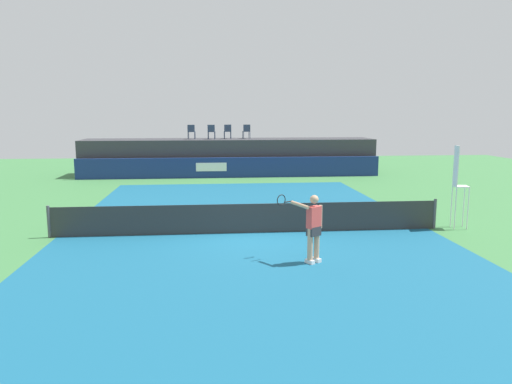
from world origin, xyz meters
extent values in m
plane|color=#3D7A42|center=(0.00, 3.00, 0.00)|extent=(48.00, 48.00, 0.00)
cube|color=#16597A|center=(0.00, 0.00, 0.00)|extent=(12.00, 22.00, 0.00)
cube|color=navy|center=(0.00, 13.50, 0.60)|extent=(18.00, 0.20, 1.20)
cube|color=white|center=(-1.15, 13.39, 0.66)|extent=(1.80, 0.02, 0.50)
cube|color=#38383D|center=(0.00, 15.30, 1.10)|extent=(18.00, 2.80, 2.20)
cylinder|color=#2D3D56|center=(-2.12, 15.54, 2.42)|extent=(0.04, 0.04, 0.44)
cylinder|color=#2D3D56|center=(-2.52, 15.57, 2.42)|extent=(0.04, 0.04, 0.44)
cylinder|color=#2D3D56|center=(-2.15, 15.14, 2.42)|extent=(0.04, 0.04, 0.44)
cylinder|color=#2D3D56|center=(-2.55, 15.17, 2.42)|extent=(0.04, 0.04, 0.44)
cube|color=#2D3D56|center=(-2.34, 15.36, 2.66)|extent=(0.47, 0.47, 0.03)
cube|color=#2D3D56|center=(-2.35, 15.15, 2.88)|extent=(0.44, 0.06, 0.42)
cylinder|color=#2D3D56|center=(-0.88, 15.39, 2.42)|extent=(0.04, 0.04, 0.44)
cylinder|color=#2D3D56|center=(-1.28, 15.43, 2.42)|extent=(0.04, 0.04, 0.44)
cylinder|color=#2D3D56|center=(-0.92, 14.99, 2.42)|extent=(0.04, 0.04, 0.44)
cylinder|color=#2D3D56|center=(-1.32, 15.03, 2.42)|extent=(0.04, 0.04, 0.44)
cube|color=#2D3D56|center=(-1.10, 15.21, 2.66)|extent=(0.48, 0.48, 0.03)
cube|color=#2D3D56|center=(-1.12, 15.00, 2.88)|extent=(0.44, 0.07, 0.42)
cylinder|color=#2D3D56|center=(0.10, 15.79, 2.42)|extent=(0.04, 0.04, 0.44)
cylinder|color=#2D3D56|center=(-0.30, 15.77, 2.42)|extent=(0.04, 0.04, 0.44)
cylinder|color=#2D3D56|center=(0.12, 15.38, 2.42)|extent=(0.04, 0.04, 0.44)
cylinder|color=#2D3D56|center=(-0.29, 15.37, 2.42)|extent=(0.04, 0.04, 0.44)
cube|color=#2D3D56|center=(-0.09, 15.58, 2.66)|extent=(0.46, 0.46, 0.03)
cube|color=#2D3D56|center=(-0.08, 15.37, 2.88)|extent=(0.44, 0.04, 0.42)
cylinder|color=#2D3D56|center=(1.27, 15.76, 2.42)|extent=(0.04, 0.04, 0.44)
cylinder|color=#2D3D56|center=(0.87, 15.73, 2.42)|extent=(0.04, 0.04, 0.44)
cylinder|color=#2D3D56|center=(1.31, 15.36, 2.42)|extent=(0.04, 0.04, 0.44)
cylinder|color=#2D3D56|center=(0.91, 15.33, 2.42)|extent=(0.04, 0.04, 0.44)
cube|color=#2D3D56|center=(1.09, 15.54, 2.66)|extent=(0.48, 0.48, 0.03)
cube|color=#2D3D56|center=(1.11, 15.34, 2.88)|extent=(0.44, 0.06, 0.42)
cylinder|color=white|center=(7.22, -0.23, 0.70)|extent=(0.04, 0.04, 1.40)
cylinder|color=white|center=(7.29, 0.17, 0.70)|extent=(0.04, 0.04, 1.40)
cylinder|color=white|center=(6.82, -0.17, 0.70)|extent=(0.04, 0.04, 1.40)
cylinder|color=white|center=(6.89, 0.23, 0.70)|extent=(0.04, 0.04, 1.40)
cube|color=white|center=(7.06, 0.00, 1.41)|extent=(0.51, 0.51, 0.03)
cube|color=white|center=(6.85, 0.03, 2.09)|extent=(0.10, 0.44, 1.33)
cube|color=#2D2D2D|center=(0.00, 0.00, 0.47)|extent=(12.40, 0.02, 0.95)
cylinder|color=#4C4C51|center=(-6.20, 0.00, 0.50)|extent=(0.10, 0.10, 1.00)
cylinder|color=#4C4C51|center=(6.20, 0.00, 0.50)|extent=(0.10, 0.10, 1.00)
cube|color=white|center=(1.50, -3.22, 0.05)|extent=(0.24, 0.28, 0.10)
cylinder|color=tan|center=(1.50, -3.22, 0.51)|extent=(0.14, 0.14, 0.82)
cube|color=white|center=(1.30, -3.35, 0.05)|extent=(0.24, 0.28, 0.10)
cylinder|color=tan|center=(1.30, -3.35, 0.51)|extent=(0.14, 0.14, 0.82)
cube|color=#333338|center=(1.40, -3.29, 0.84)|extent=(0.40, 0.37, 0.24)
cube|color=#E54C47|center=(1.40, -3.29, 1.20)|extent=(0.41, 0.37, 0.56)
sphere|color=tan|center=(1.40, -3.29, 1.66)|extent=(0.22, 0.22, 0.22)
cylinder|color=tan|center=(1.60, -3.15, 1.18)|extent=(0.09, 0.09, 0.60)
cylinder|color=tan|center=(1.05, -3.19, 1.50)|extent=(0.41, 0.55, 0.14)
cylinder|color=black|center=(0.82, -2.84, 1.53)|extent=(0.27, 0.19, 0.03)
torus|color=black|center=(0.66, -2.60, 1.53)|extent=(0.27, 0.19, 0.30)
sphere|color=#D8EA33|center=(4.94, 4.14, 0.04)|extent=(0.07, 0.07, 0.07)
camera|label=1|loc=(-1.21, -15.13, 3.82)|focal=34.00mm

